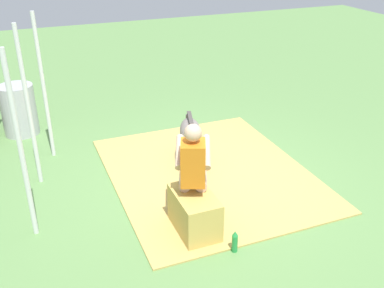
{
  "coord_description": "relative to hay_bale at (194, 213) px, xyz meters",
  "views": [
    {
      "loc": [
        -5.05,
        2.27,
        3.39
      ],
      "look_at": [
        0.26,
        0.13,
        0.55
      ],
      "focal_mm": 42.03,
      "sensor_mm": 36.0,
      "label": 1
    }
  ],
  "objects": [
    {
      "name": "hay_bale",
      "position": [
        0.0,
        0.0,
        0.0
      ],
      "size": [
        0.72,
        0.44,
        0.52
      ],
      "primitive_type": "cube",
      "color": "tan",
      "rests_on": "ground"
    },
    {
      "name": "hay_patch",
      "position": [
        1.21,
        -0.72,
        -0.25
      ],
      "size": [
        3.41,
        2.82,
        0.02
      ],
      "primitive_type": "cube",
      "color": "tan",
      "rests_on": "ground"
    },
    {
      "name": "water_barrel",
      "position": [
        3.77,
        1.78,
        0.19
      ],
      "size": [
        0.6,
        0.6,
        0.89
      ],
      "primitive_type": "cylinder",
      "color": "#B2B2B7",
      "rests_on": "ground"
    },
    {
      "name": "tent_pole_mid",
      "position": [
        1.92,
        1.63,
        0.88
      ],
      "size": [
        0.06,
        0.06,
        2.28
      ],
      "primitive_type": "cylinder",
      "color": "silver",
      "rests_on": "ground"
    },
    {
      "name": "soda_bottle",
      "position": [
        -0.52,
        -0.28,
        -0.12
      ],
      "size": [
        0.07,
        0.07,
        0.28
      ],
      "color": "#268C3F",
      "rests_on": "ground"
    },
    {
      "name": "pony_standing",
      "position": [
        1.46,
        -0.54,
        0.3
      ],
      "size": [
        1.31,
        0.59,
        0.92
      ],
      "color": "slate",
      "rests_on": "ground"
    },
    {
      "name": "ground_plane",
      "position": [
        0.93,
        -0.58,
        -0.26
      ],
      "size": [
        24.0,
        24.0,
        0.0
      ],
      "primitive_type": "plane",
      "color": "#608C4C"
    },
    {
      "name": "tent_pole_left",
      "position": [
        0.68,
        1.8,
        0.88
      ],
      "size": [
        0.06,
        0.06,
        2.28
      ],
      "primitive_type": "cylinder",
      "color": "silver",
      "rests_on": "ground"
    },
    {
      "name": "person_seated",
      "position": [
        0.16,
        -0.04,
        0.52
      ],
      "size": [
        0.72,
        0.57,
        1.4
      ],
      "color": "#D8AD8C",
      "rests_on": "ground"
    },
    {
      "name": "tent_pole_right",
      "position": [
        2.69,
        1.36,
        0.88
      ],
      "size": [
        0.06,
        0.06,
        2.28
      ],
      "primitive_type": "cylinder",
      "color": "silver",
      "rests_on": "ground"
    }
  ]
}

